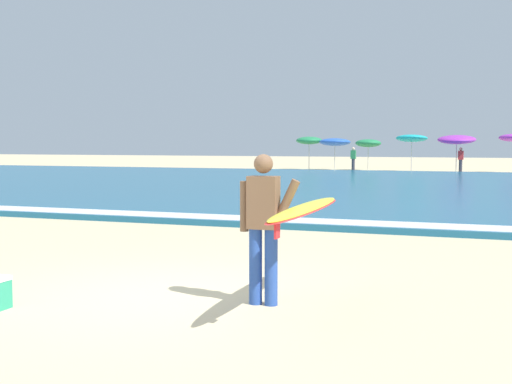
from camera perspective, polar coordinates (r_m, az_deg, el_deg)
ground_plane at (r=8.26m, az=-7.33°, el=-8.80°), size 160.00×160.00×0.00m
sea at (r=27.80m, az=12.31°, el=0.45°), size 120.00×28.00×0.14m
surf_foam at (r=14.67m, az=5.24°, el=-2.49°), size 120.00×0.99×0.01m
surfer_with_board at (r=7.52m, az=2.45°, el=-2.06°), size 0.97×2.96×1.73m
beach_umbrella_0 at (r=45.95m, az=4.57°, el=4.41°), size 1.78×1.78×2.28m
beach_umbrella_1 at (r=45.42m, az=6.76°, el=4.26°), size 2.12×2.14×2.20m
beach_umbrella_2 at (r=45.26m, az=9.58°, el=4.13°), size 1.71×1.73×2.13m
beach_umbrella_3 at (r=43.97m, az=13.17°, el=4.49°), size 2.01×2.04×2.45m
beach_umbrella_4 at (r=42.28m, az=16.78°, el=4.31°), size 2.28×2.31×2.41m
beachgoer_near_row_left at (r=42.63m, az=8.32°, el=2.83°), size 0.32×0.20×1.58m
beachgoer_near_row_mid at (r=42.01m, az=17.10°, el=2.67°), size 0.32×0.20×1.58m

